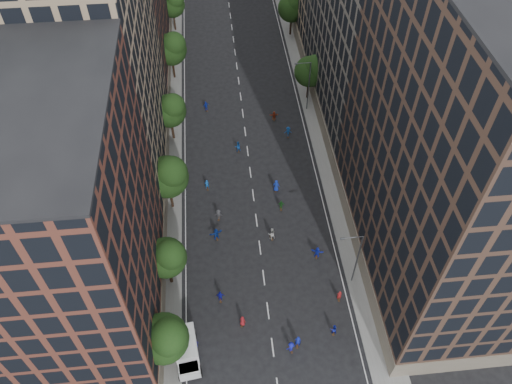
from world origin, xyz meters
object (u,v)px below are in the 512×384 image
(cargo_van, at_px, (187,351))
(streetlamp_near, at_px, (356,257))
(streetlamp_far, at_px, (308,84))
(skater_0, at_px, (195,343))
(skater_1, at_px, (298,341))
(skater_2, at_px, (334,329))

(cargo_van, bearing_deg, streetlamp_near, 14.41)
(streetlamp_near, xyz_separation_m, cargo_van, (-19.68, -7.65, -3.69))
(streetlamp_far, distance_m, skater_0, 44.07)
(skater_1, relative_size, skater_2, 1.25)
(skater_2, bearing_deg, cargo_van, 8.13)
(streetlamp_near, distance_m, skater_0, 20.46)
(streetlamp_near, xyz_separation_m, streetlamp_far, (0.00, 33.00, 0.00))
(skater_0, bearing_deg, cargo_van, 50.28)
(streetlamp_far, bearing_deg, skater_0, -115.48)
(cargo_van, bearing_deg, skater_0, 45.59)
(streetlamp_near, relative_size, skater_0, 5.60)
(streetlamp_near, relative_size, skater_1, 4.76)
(skater_0, bearing_deg, streetlamp_far, -117.63)
(skater_0, xyz_separation_m, skater_1, (11.25, -0.93, 0.14))
(streetlamp_far, xyz_separation_m, skater_0, (-18.87, -39.59, -4.36))
(streetlamp_far, height_order, skater_2, streetlamp_far)
(cargo_van, xyz_separation_m, skater_2, (16.29, 1.21, -0.72))
(streetlamp_near, bearing_deg, streetlamp_far, 90.00)
(cargo_van, xyz_separation_m, skater_1, (12.06, 0.13, -0.53))
(skater_0, xyz_separation_m, skater_2, (15.48, 0.15, -0.05))
(streetlamp_far, xyz_separation_m, skater_1, (-7.62, -40.52, -4.22))
(skater_0, bearing_deg, streetlamp_near, -162.89)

